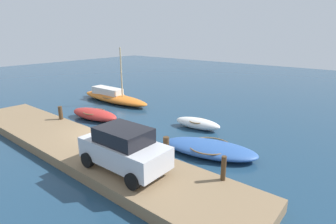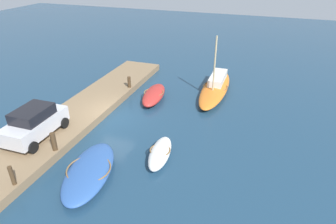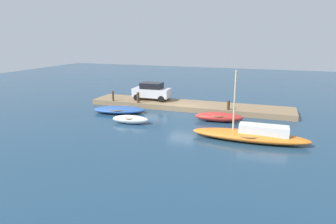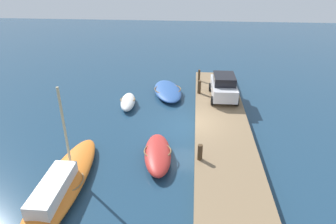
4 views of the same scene
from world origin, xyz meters
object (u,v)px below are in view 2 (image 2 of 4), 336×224
at_px(mooring_post_west, 129,82).
at_px(mooring_post_mid_west, 54,142).
at_px(rowboat_red, 154,95).
at_px(parked_car, 35,123).
at_px(dinghy_white, 160,153).
at_px(motorboat_blue, 89,171).
at_px(sailboat_orange, 216,87).
at_px(mooring_post_mid_east, 12,176).

bearing_deg(mooring_post_west, mooring_post_mid_west, 0.00).
distance_m(rowboat_red, parked_car, 8.75).
bearing_deg(dinghy_white, mooring_post_mid_west, -78.69).
height_order(rowboat_red, motorboat_blue, rowboat_red).
distance_m(sailboat_orange, rowboat_red, 5.04).
distance_m(mooring_post_west, mooring_post_mid_east, 11.70).
bearing_deg(rowboat_red, parked_car, -35.37).
xyz_separation_m(motorboat_blue, mooring_post_mid_east, (2.09, -2.53, 0.68)).
bearing_deg(mooring_post_mid_east, mooring_post_west, 180.00).
height_order(motorboat_blue, mooring_post_mid_west, mooring_post_mid_west).
bearing_deg(mooring_post_mid_west, rowboat_red, 165.16).
xyz_separation_m(mooring_post_west, mooring_post_mid_east, (11.70, 0.00, 0.06)).
height_order(motorboat_blue, mooring_post_west, mooring_post_west).
bearing_deg(sailboat_orange, dinghy_white, -6.78).
bearing_deg(sailboat_orange, motorboat_blue, -17.99).
distance_m(dinghy_white, mooring_post_mid_east, 7.05).
relative_size(mooring_post_mid_east, parked_car, 0.26).
xyz_separation_m(mooring_post_west, parked_car, (8.15, -1.78, 0.48)).
height_order(rowboat_red, dinghy_white, rowboat_red).
bearing_deg(motorboat_blue, mooring_post_mid_east, -64.57).
relative_size(rowboat_red, parked_car, 1.08).
relative_size(sailboat_orange, dinghy_white, 2.48).
height_order(rowboat_red, mooring_post_mid_west, mooring_post_mid_west).
bearing_deg(dinghy_white, rowboat_red, -162.71).
relative_size(sailboat_orange, parked_car, 2.04).
bearing_deg(sailboat_orange, parked_car, -37.89).
xyz_separation_m(rowboat_red, motorboat_blue, (9.17, 0.30, -0.08)).
height_order(sailboat_orange, mooring_post_west, sailboat_orange).
bearing_deg(rowboat_red, mooring_post_west, -109.08).
bearing_deg(mooring_post_west, mooring_post_mid_east, 0.00).
xyz_separation_m(dinghy_white, mooring_post_mid_east, (4.61, -5.29, 0.64)).
relative_size(sailboat_orange, mooring_post_mid_west, 7.58).
relative_size(mooring_post_west, mooring_post_mid_west, 0.83).
xyz_separation_m(rowboat_red, parked_car, (7.71, -4.02, 1.03)).
relative_size(dinghy_white, mooring_post_west, 3.67).
height_order(sailboat_orange, parked_car, sailboat_orange).
distance_m(mooring_post_west, parked_car, 8.36).
relative_size(mooring_post_mid_west, parked_car, 0.27).
height_order(dinghy_white, mooring_post_mid_east, mooring_post_mid_east).
xyz_separation_m(sailboat_orange, parked_car, (10.65, -8.11, 0.96)).
distance_m(rowboat_red, mooring_post_mid_east, 11.49).
height_order(mooring_post_west, parked_car, parked_car).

